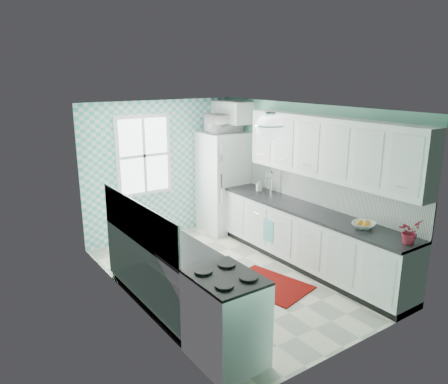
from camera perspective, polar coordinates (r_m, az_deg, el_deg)
floor at (r=6.71m, az=0.88°, el=-10.97°), size 3.00×4.40×0.02m
ceiling at (r=6.03m, az=0.98°, el=11.02°), size 3.00×4.40×0.02m
wall_back at (r=8.10m, az=-8.23°, el=2.96°), size 3.00×0.02×2.50m
wall_front at (r=4.74m, az=16.82°, el=-6.57°), size 3.00×0.02×2.50m
wall_left at (r=5.55m, az=-11.86°, el=-2.99°), size 0.02×4.40×2.50m
wall_right at (r=7.21m, az=10.72°, el=1.32°), size 0.02×4.40×2.50m
accent_wall at (r=8.08m, az=-8.16°, el=2.93°), size 3.00×0.01×2.50m
window at (r=7.85m, az=-10.44°, el=4.71°), size 1.04×0.05×1.44m
backsplash_right at (r=6.95m, az=12.91°, el=0.19°), size 0.02×3.60×0.51m
backsplash_left at (r=5.51m, az=-11.31°, el=-3.70°), size 0.02×2.15×0.51m
upper_cabinets_right at (r=6.56m, az=13.65°, el=5.56°), size 0.33×3.20×0.90m
upper_cabinet_fridge at (r=8.29m, az=0.89°, el=10.39°), size 0.40×0.74×0.40m
ceiling_light at (r=5.43m, az=5.96°, el=8.47°), size 0.34×0.34×0.35m
base_cabinets_right at (r=6.98m, az=10.93°, el=-6.08°), size 0.60×3.60×0.90m
countertop_right at (r=6.81m, az=11.04°, el=-2.43°), size 0.63×3.60×0.04m
base_cabinets_left at (r=5.90m, az=-8.33°, el=-10.06°), size 0.60×2.15×0.90m
countertop_left at (r=5.72m, az=-8.38°, el=-5.77°), size 0.63×2.15×0.04m
fridge at (r=8.37m, az=-0.04°, el=1.37°), size 0.82×0.81×1.89m
stove at (r=4.73m, az=0.21°, el=-16.03°), size 0.64×0.80×0.96m
sink at (r=7.57m, az=5.36°, el=-0.29°), size 0.45×0.37×0.53m
rug at (r=6.46m, az=5.88°, el=-11.96°), size 1.03×1.27×0.02m
dish_towel at (r=7.16m, az=5.82°, el=-5.04°), size 0.10×0.23×0.37m
fruit_bowl at (r=6.19m, az=17.77°, el=-4.14°), size 0.40×0.40×0.08m
potted_plant at (r=5.80m, az=23.07°, el=-4.77°), size 0.29×0.26×0.30m
soap_bottle at (r=7.73m, az=4.60°, el=0.83°), size 0.11×0.11×0.19m
microwave at (r=8.17m, az=-0.05°, el=8.98°), size 0.64×0.46×0.34m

